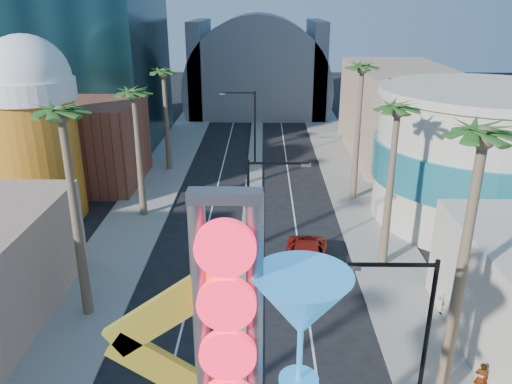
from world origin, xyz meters
name	(u,v)px	position (x,y,z in m)	size (l,w,h in m)	color
sidewalk_west	(151,193)	(-9.50, 35.00, 0.07)	(5.00, 100.00, 0.15)	gray
sidewalk_east	(356,194)	(9.50, 35.00, 0.07)	(5.00, 100.00, 0.15)	gray
median	(254,183)	(0.00, 38.00, 0.07)	(1.60, 84.00, 0.15)	gray
brick_filler_west	(87,143)	(-16.00, 38.00, 4.00)	(10.00, 10.00, 8.00)	brown
filler_east	(397,112)	(16.00, 48.00, 5.00)	(10.00, 20.00, 10.00)	tan
beer_mug	(34,123)	(-17.00, 30.00, 7.84)	(7.00, 7.00, 14.50)	#AF5117
turquoise_building	(480,157)	(18.00, 30.00, 5.25)	(16.60, 16.60, 10.60)	#BBAD9F
canopy	(258,85)	(0.00, 72.00, 4.31)	(22.00, 16.00, 22.00)	slate
neon_sign	(259,371)	(0.82, 2.96, 7.31)	(6.53, 2.60, 12.55)	gray
streetlight_0	(257,209)	(0.55, 20.00, 4.88)	(3.79, 0.25, 8.00)	black
streetlight_1	(250,121)	(-0.55, 44.00, 4.88)	(3.79, 0.25, 8.00)	black
streetlight_2	(415,333)	(6.72, 8.00, 4.83)	(3.45, 0.25, 8.00)	black
palm_1	(63,128)	(-9.00, 16.00, 10.82)	(2.40, 2.40, 12.70)	brown
palm_2	(134,102)	(-9.00, 30.00, 9.48)	(2.40, 2.40, 11.20)	brown
palm_3	(164,79)	(-9.00, 42.00, 9.48)	(2.40, 2.40, 11.20)	brown
palm_5	(481,157)	(9.00, 10.00, 11.27)	(2.40, 2.40, 13.20)	brown
palm_6	(397,120)	(9.00, 22.00, 9.93)	(2.40, 2.40, 11.70)	brown
palm_7	(362,77)	(9.00, 34.00, 10.82)	(2.40, 2.40, 12.70)	brown
red_pickup	(306,259)	(3.74, 21.10, 0.84)	(2.79, 6.05, 1.68)	#A3160C
pedestrian_a	(481,378)	(10.69, 10.04, 0.95)	(0.58, 0.38, 1.60)	gray
pedestrian_b	(446,300)	(11.16, 16.09, 1.05)	(0.88, 0.68, 1.81)	gray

